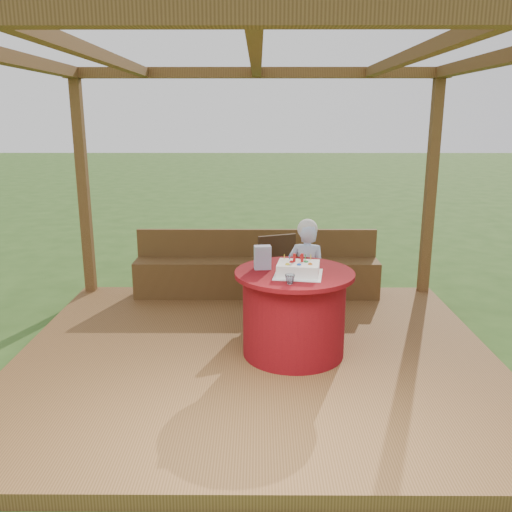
{
  "coord_description": "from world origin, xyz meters",
  "views": [
    {
      "loc": [
        0.03,
        -4.75,
        2.3
      ],
      "look_at": [
        0.0,
        0.25,
        1.0
      ],
      "focal_mm": 38.0,
      "sensor_mm": 36.0,
      "label": 1
    }
  ],
  "objects_px": {
    "bench": "(257,274)",
    "gift_bag": "(263,257)",
    "birthday_cake": "(298,269)",
    "elderly_woman": "(306,271)",
    "drinking_glass": "(290,279)",
    "chair": "(281,272)",
    "table": "(294,312)"
  },
  "relations": [
    {
      "from": "chair",
      "to": "drinking_glass",
      "type": "height_order",
      "value": "chair"
    },
    {
      "from": "elderly_woman",
      "to": "drinking_glass",
      "type": "distance_m",
      "value": 1.17
    },
    {
      "from": "bench",
      "to": "drinking_glass",
      "type": "distance_m",
      "value": 2.19
    },
    {
      "from": "birthday_cake",
      "to": "gift_bag",
      "type": "distance_m",
      "value": 0.38
    },
    {
      "from": "bench",
      "to": "elderly_woman",
      "type": "xyz_separation_m",
      "value": [
        0.53,
        -0.98,
        0.32
      ]
    },
    {
      "from": "elderly_woman",
      "to": "gift_bag",
      "type": "xyz_separation_m",
      "value": [
        -0.47,
        -0.66,
        0.32
      ]
    },
    {
      "from": "elderly_woman",
      "to": "gift_bag",
      "type": "distance_m",
      "value": 0.87
    },
    {
      "from": "chair",
      "to": "drinking_glass",
      "type": "relative_size",
      "value": 10.44
    },
    {
      "from": "gift_bag",
      "to": "drinking_glass",
      "type": "distance_m",
      "value": 0.51
    },
    {
      "from": "bench",
      "to": "gift_bag",
      "type": "xyz_separation_m",
      "value": [
        0.06,
        -1.64,
        0.65
      ]
    },
    {
      "from": "table",
      "to": "drinking_glass",
      "type": "relative_size",
      "value": 12.81
    },
    {
      "from": "gift_bag",
      "to": "table",
      "type": "bearing_deg",
      "value": -23.45
    },
    {
      "from": "table",
      "to": "elderly_woman",
      "type": "relative_size",
      "value": 0.95
    },
    {
      "from": "drinking_glass",
      "to": "table",
      "type": "bearing_deg",
      "value": 80.28
    },
    {
      "from": "bench",
      "to": "chair",
      "type": "height_order",
      "value": "chair"
    },
    {
      "from": "elderly_woman",
      "to": "birthday_cake",
      "type": "xyz_separation_m",
      "value": [
        -0.15,
        -0.85,
        0.27
      ]
    },
    {
      "from": "chair",
      "to": "birthday_cake",
      "type": "xyz_separation_m",
      "value": [
        0.1,
        -1.13,
        0.36
      ]
    },
    {
      "from": "gift_bag",
      "to": "birthday_cake",
      "type": "bearing_deg",
      "value": -37.73
    },
    {
      "from": "chair",
      "to": "gift_bag",
      "type": "height_order",
      "value": "gift_bag"
    },
    {
      "from": "table",
      "to": "drinking_glass",
      "type": "height_order",
      "value": "drinking_glass"
    },
    {
      "from": "birthday_cake",
      "to": "drinking_glass",
      "type": "height_order",
      "value": "birthday_cake"
    },
    {
      "from": "chair",
      "to": "elderly_woman",
      "type": "distance_m",
      "value": 0.39
    },
    {
      "from": "bench",
      "to": "table",
      "type": "relative_size",
      "value": 2.74
    },
    {
      "from": "chair",
      "to": "gift_bag",
      "type": "distance_m",
      "value": 1.05
    },
    {
      "from": "birthday_cake",
      "to": "drinking_glass",
      "type": "distance_m",
      "value": 0.28
    },
    {
      "from": "bench",
      "to": "birthday_cake",
      "type": "bearing_deg",
      "value": -78.35
    },
    {
      "from": "gift_bag",
      "to": "drinking_glass",
      "type": "bearing_deg",
      "value": -69.62
    },
    {
      "from": "chair",
      "to": "elderly_woman",
      "type": "height_order",
      "value": "elderly_woman"
    },
    {
      "from": "bench",
      "to": "birthday_cake",
      "type": "relative_size",
      "value": 6.29
    },
    {
      "from": "bench",
      "to": "birthday_cake",
      "type": "height_order",
      "value": "birthday_cake"
    },
    {
      "from": "bench",
      "to": "drinking_glass",
      "type": "xyz_separation_m",
      "value": [
        0.29,
        -2.1,
        0.58
      ]
    },
    {
      "from": "table",
      "to": "chair",
      "type": "bearing_deg",
      "value": 94.34
    }
  ]
}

